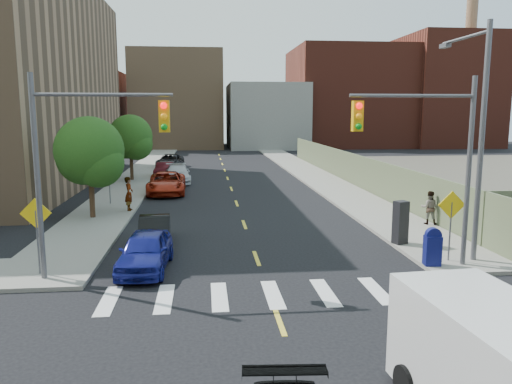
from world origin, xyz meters
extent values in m
plane|color=black|center=(0.00, 0.00, 0.00)|extent=(160.00, 160.00, 0.00)
cube|color=gray|center=(-7.75, 41.50, 0.07)|extent=(3.50, 73.00, 0.15)
cube|color=gray|center=(7.75, 41.50, 0.07)|extent=(3.50, 73.00, 0.15)
cube|color=#606848|center=(9.60, 28.00, 1.25)|extent=(0.12, 44.00, 2.50)
cube|color=#592319|center=(-22.00, 70.00, 6.00)|extent=(14.00, 18.00, 12.00)
cube|color=#8C6B4C|center=(-6.00, 72.00, 7.50)|extent=(14.00, 16.00, 15.00)
cube|color=gray|center=(8.00, 70.00, 5.00)|extent=(12.00, 16.00, 10.00)
cube|color=#592319|center=(22.00, 72.00, 8.00)|extent=(18.00, 18.00, 16.00)
cube|color=#592319|center=(38.00, 70.00, 9.00)|extent=(14.00, 16.00, 18.00)
cylinder|color=#8C6B4C|center=(42.00, 70.00, 14.00)|extent=(1.80, 1.80, 28.00)
cylinder|color=#59595E|center=(-7.50, 6.00, 3.50)|extent=(0.18, 0.18, 7.00)
cylinder|color=#59595E|center=(-5.25, 6.00, 6.30)|extent=(4.50, 0.12, 0.12)
cube|color=#E5A50C|center=(-3.30, 6.00, 5.60)|extent=(0.35, 0.30, 1.05)
cylinder|color=#59595E|center=(7.50, 6.00, 3.50)|extent=(0.18, 0.18, 7.00)
cylinder|color=#59595E|center=(5.25, 6.00, 6.30)|extent=(4.50, 0.12, 0.12)
cube|color=#E5A50C|center=(3.30, 6.00, 5.60)|extent=(0.35, 0.30, 1.05)
cylinder|color=#59595E|center=(8.20, 6.50, 4.50)|extent=(0.20, 0.20, 9.00)
cylinder|color=#59595E|center=(8.20, 8.20, 8.60)|extent=(0.12, 3.50, 0.12)
cube|color=#59595E|center=(8.20, 9.80, 8.50)|extent=(0.25, 0.60, 0.18)
cylinder|color=#59595E|center=(-7.80, 6.50, 1.20)|extent=(0.06, 0.06, 2.40)
cube|color=yellow|center=(-7.80, 6.50, 2.30)|extent=(1.06, 0.04, 1.06)
cylinder|color=#59595E|center=(7.20, 6.50, 1.20)|extent=(0.06, 0.06, 2.40)
cube|color=yellow|center=(7.20, 6.50, 2.30)|extent=(1.06, 0.04, 1.06)
cylinder|color=#59595E|center=(-7.80, 20.00, 1.20)|extent=(0.06, 0.06, 2.40)
cube|color=yellow|center=(-7.80, 20.00, 2.30)|extent=(1.06, 0.04, 1.06)
cylinder|color=#332114|center=(-8.00, 16.00, 1.32)|extent=(0.28, 0.28, 2.64)
sphere|color=#1B4112|center=(-8.00, 16.00, 3.72)|extent=(3.60, 3.60, 3.60)
sphere|color=#1B4112|center=(-7.50, 15.70, 3.12)|extent=(2.64, 2.64, 2.64)
sphere|color=#1B4112|center=(-8.40, 16.40, 3.30)|extent=(2.88, 2.88, 2.88)
cylinder|color=#332114|center=(-8.00, 31.00, 1.32)|extent=(0.28, 0.28, 2.64)
sphere|color=#1B4112|center=(-8.00, 31.00, 3.72)|extent=(3.60, 3.60, 3.60)
sphere|color=#1B4112|center=(-7.50, 30.70, 3.12)|extent=(2.64, 2.64, 2.64)
sphere|color=#1B4112|center=(-8.40, 31.40, 3.30)|extent=(2.88, 2.88, 2.88)
imported|color=navy|center=(-4.20, 7.00, 0.71)|extent=(1.96, 4.30, 1.43)
imported|color=black|center=(-4.20, 10.49, 0.62)|extent=(1.53, 3.85, 1.25)
imported|color=#A32510|center=(-4.67, 24.28, 0.77)|extent=(2.68, 5.61, 1.55)
imported|color=#B5B7BD|center=(-4.20, 29.81, 0.71)|extent=(2.44, 5.08, 1.43)
imported|color=silver|center=(-4.20, 31.37, 0.74)|extent=(1.97, 4.42, 1.48)
imported|color=#440D13|center=(-5.50, 33.41, 0.65)|extent=(1.69, 4.06, 1.31)
imported|color=black|center=(-5.50, 40.70, 0.71)|extent=(2.83, 5.29, 1.41)
cube|color=silver|center=(3.06, -3.75, 1.26)|extent=(2.39, 5.39, 2.22)
cube|color=black|center=(2.92, -1.73, 1.57)|extent=(1.95, 1.34, 0.91)
cylinder|color=black|center=(1.99, -2.10, 0.35)|extent=(0.34, 0.79, 0.77)
cylinder|color=black|center=(3.90, -1.96, 0.35)|extent=(0.34, 0.79, 0.77)
cube|color=#0F145A|center=(6.30, 6.00, 0.70)|extent=(0.62, 0.49, 1.10)
cylinder|color=#0F145A|center=(6.30, 6.00, 1.28)|extent=(0.59, 0.32, 0.57)
cube|color=black|center=(6.30, 9.06, 1.07)|extent=(0.67, 0.61, 1.85)
imported|color=gray|center=(-6.30, 17.66, 1.12)|extent=(0.47, 0.71, 1.94)
imported|color=gray|center=(9.20, 12.52, 0.99)|extent=(1.00, 0.90, 1.68)
camera|label=1|loc=(-2.01, -10.99, 5.76)|focal=35.00mm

